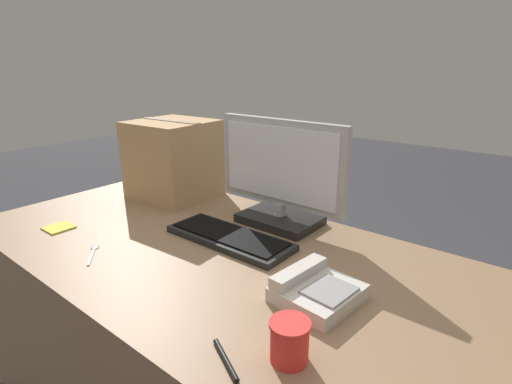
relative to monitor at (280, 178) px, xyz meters
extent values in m
cube|color=#8C6B4C|center=(-0.05, -0.31, -0.56)|extent=(1.80, 0.90, 0.76)
cube|color=black|center=(0.00, 0.00, -0.16)|extent=(0.29, 0.20, 0.03)
cylinder|color=#B2B2B2|center=(0.00, 0.00, -0.12)|extent=(0.04, 0.04, 0.05)
cube|color=#B2B2B2|center=(0.00, 0.00, 0.06)|extent=(0.52, 0.03, 0.31)
cube|color=white|center=(0.00, -0.02, 0.06)|extent=(0.48, 0.01, 0.27)
cube|color=black|center=(-0.04, -0.24, -0.17)|extent=(0.46, 0.17, 0.02)
cube|color=black|center=(-0.04, -0.24, -0.15)|extent=(0.42, 0.14, 0.01)
cube|color=beige|center=(0.38, -0.35, -0.16)|extent=(0.20, 0.22, 0.04)
cube|color=beige|center=(0.31, -0.35, -0.12)|extent=(0.06, 0.19, 0.03)
cube|color=gray|center=(0.41, -0.36, -0.13)|extent=(0.11, 0.13, 0.01)
cylinder|color=red|center=(0.44, -0.58, -0.14)|extent=(0.08, 0.08, 0.08)
cylinder|color=red|center=(0.44, -0.58, -0.09)|extent=(0.09, 0.09, 0.01)
cube|color=silver|center=(-0.30, -0.60, -0.18)|extent=(0.10, 0.08, 0.00)
ellipsoid|color=silver|center=(-0.35, -0.55, -0.18)|extent=(0.04, 0.04, 0.00)
cube|color=tan|center=(-0.56, -0.03, -0.01)|extent=(0.34, 0.34, 0.34)
cube|color=brown|center=(-0.56, -0.03, 0.16)|extent=(0.32, 0.06, 0.00)
cylinder|color=black|center=(0.35, -0.67, -0.17)|extent=(0.12, 0.07, 0.01)
cube|color=#E5DB4C|center=(-0.60, -0.55, -0.17)|extent=(0.09, 0.09, 0.01)
camera|label=1|loc=(0.81, -1.14, 0.41)|focal=28.00mm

